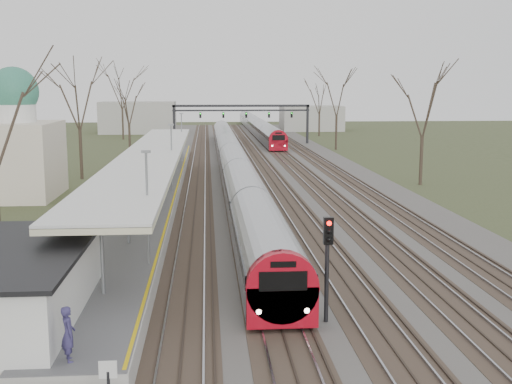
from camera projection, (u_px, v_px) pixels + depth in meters
track_bed at (257, 168)px, 69.31m from camera, size 24.00×160.00×0.22m
platform at (158, 191)px, 51.31m from camera, size 3.50×69.00×1.00m
canopy at (152, 154)px, 46.32m from camera, size 4.10×50.00×3.11m
signal_gantry at (242, 112)px, 98.03m from camera, size 21.00×0.59×6.08m
tree_west_far at (78, 95)px, 59.82m from camera, size 5.50×5.50×11.33m
tree_east_far at (424, 104)px, 56.40m from camera, size 5.00×5.00×10.30m
train_near at (232, 158)px, 66.60m from camera, size 2.62×90.21×3.05m
train_far at (257, 125)px, 122.46m from camera, size 2.62×75.21×3.05m
passenger at (68, 334)px, 18.14m from camera, size 0.59×0.70×1.64m
signal_post at (328, 254)px, 23.37m from camera, size 0.35×0.45×4.10m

